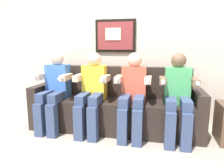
{
  "coord_description": "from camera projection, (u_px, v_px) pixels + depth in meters",
  "views": [
    {
      "loc": [
        0.58,
        -2.47,
        1.2
      ],
      "look_at": [
        0.0,
        0.15,
        0.7
      ],
      "focal_mm": 32.98,
      "sensor_mm": 36.0,
      "label": 1
    }
  ],
  "objects": [
    {
      "name": "ground_plane",
      "position": [
        110.0,
        138.0,
        2.71
      ],
      "size": [
        6.23,
        6.23,
        0.0
      ],
      "primitive_type": "plane",
      "color": "#9E9384"
    },
    {
      "name": "back_wall_assembly",
      "position": [
        120.0,
        39.0,
        3.21
      ],
      "size": [
        4.79,
        0.1,
        2.6
      ],
      "color": "beige",
      "rests_on": "ground_plane"
    },
    {
      "name": "couch",
      "position": [
        115.0,
        108.0,
        2.97
      ],
      "size": [
        2.39,
        0.58,
        0.9
      ],
      "color": "#2D231E",
      "rests_on": "ground_plane"
    },
    {
      "name": "person_leftmost",
      "position": [
        55.0,
        88.0,
        2.93
      ],
      "size": [
        0.46,
        0.56,
        1.11
      ],
      "color": "#3F72CC",
      "rests_on": "ground_plane"
    },
    {
      "name": "person_left_center",
      "position": [
        92.0,
        90.0,
        2.81
      ],
      "size": [
        0.46,
        0.56,
        1.11
      ],
      "color": "yellow",
      "rests_on": "ground_plane"
    },
    {
      "name": "person_right_center",
      "position": [
        133.0,
        92.0,
        2.69
      ],
      "size": [
        0.46,
        0.56,
        1.11
      ],
      "color": "#D8593F",
      "rests_on": "ground_plane"
    },
    {
      "name": "person_rightmost",
      "position": [
        178.0,
        94.0,
        2.58
      ],
      "size": [
        0.46,
        0.56,
        1.11
      ],
      "color": "#4CB266",
      "rests_on": "ground_plane"
    }
  ]
}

